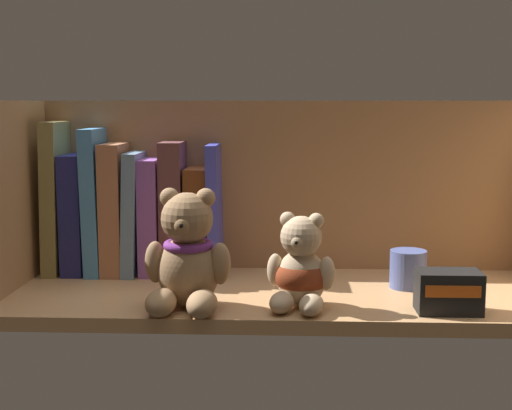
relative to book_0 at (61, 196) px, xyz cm
name	(u,v)px	position (x,y,z in cm)	size (l,w,h in cm)	color
shelf_board	(282,297)	(36.74, -12.58, -13.29)	(78.96, 29.18, 2.00)	tan
shelf_back_panel	(283,191)	(36.74, 2.61, 0.65)	(81.36, 1.20, 29.90)	#966A43
shelf_side_panel_left	(10,203)	(-3.54, -12.58, 0.65)	(1.60, 31.58, 29.90)	tan
book_0	(61,196)	(0.00, 0.00, 0.00)	(2.48, 13.98, 24.59)	olive
book_1	(81,212)	(3.23, 0.00, -2.64)	(3.42, 13.46, 19.31)	navy
book_2	(99,200)	(6.44, 0.00, -0.55)	(2.42, 14.40, 23.48)	#4787C2
book_3	(119,207)	(9.61, 0.00, -1.74)	(3.36, 14.06, 21.10)	#AA6D4A
book_4	(137,211)	(12.62, 0.00, -2.43)	(2.08, 14.41, 19.72)	#6585A2
book_5	(154,214)	(15.43, 0.00, -2.97)	(2.98, 13.10, 18.65)	#864EA0
book_6	(175,206)	(18.98, 0.00, -1.61)	(3.56, 11.62, 21.37)	brown
book_7	(198,219)	(22.81, 0.00, -3.69)	(3.55, 12.11, 17.20)	brown
book_8	(216,208)	(25.76, 0.00, -1.79)	(1.78, 13.32, 21.01)	#3D42B8
teddy_bear_larger	(187,258)	(24.01, -22.02, -5.34)	(11.93, 12.16, 16.28)	#93704C
teddy_bear_smaller	(301,270)	(39.26, -20.96, -7.19)	(9.84, 10.41, 12.98)	tan
pillar_candle	(408,269)	(55.58, -9.78, -9.46)	(5.45, 5.45, 5.68)	#4C5B99
small_product_box	(448,292)	(58.80, -22.41, -9.51)	(8.38, 5.27, 5.56)	black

